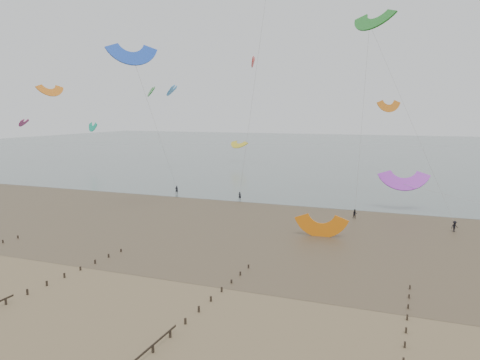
# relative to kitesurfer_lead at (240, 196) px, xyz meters

# --- Properties ---
(ground) EXTENTS (500.00, 500.00, 0.00)m
(ground) POSITION_rel_kitesurfer_lead_xyz_m (12.96, -52.32, -0.84)
(ground) COLOR brown
(ground) RESTS_ON ground
(sea_and_shore) EXTENTS (500.00, 665.00, 0.03)m
(sea_and_shore) POSITION_rel_kitesurfer_lead_xyz_m (8.88, -17.92, -0.83)
(sea_and_shore) COLOR #475654
(sea_and_shore) RESTS_ON ground
(kitesurfer_lead) EXTENTS (0.63, 0.43, 1.67)m
(kitesurfer_lead) POSITION_rel_kitesurfer_lead_xyz_m (0.00, 0.00, 0.00)
(kitesurfer_lead) COLOR black
(kitesurfer_lead) RESTS_ON ground
(grounded_kite) EXTENTS (6.89, 5.55, 3.61)m
(grounded_kite) POSITION_rel_kitesurfer_lead_xyz_m (22.03, -23.10, -0.84)
(grounded_kite) COLOR orange
(grounded_kite) RESTS_ON ground
(kites_airborne) EXTENTS (228.67, 126.61, 45.44)m
(kites_airborne) POSITION_rel_kitesurfer_lead_xyz_m (-2.13, 38.50, 21.63)
(kites_airborne) COLOR gold
(kites_airborne) RESTS_ON ground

